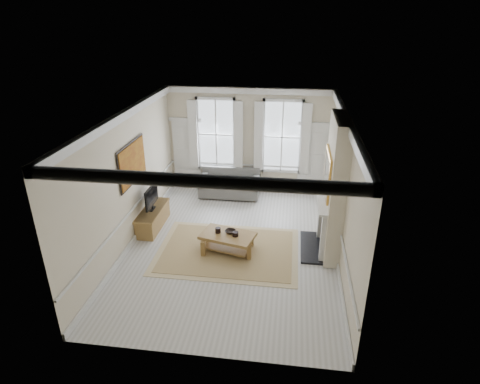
# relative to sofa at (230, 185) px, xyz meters

# --- Properties ---
(floor) EXTENTS (7.20, 7.20, 0.00)m
(floor) POSITION_rel_sofa_xyz_m (0.55, -3.11, -0.36)
(floor) COLOR #B7B5AD
(floor) RESTS_ON ground
(ceiling) EXTENTS (7.20, 7.20, 0.00)m
(ceiling) POSITION_rel_sofa_xyz_m (0.55, -3.11, 3.04)
(ceiling) COLOR white
(ceiling) RESTS_ON back_wall
(back_wall) EXTENTS (5.20, 0.00, 5.20)m
(back_wall) POSITION_rel_sofa_xyz_m (0.55, 0.49, 1.34)
(back_wall) COLOR beige
(back_wall) RESTS_ON floor
(left_wall) EXTENTS (0.00, 7.20, 7.20)m
(left_wall) POSITION_rel_sofa_xyz_m (-2.05, -3.11, 1.34)
(left_wall) COLOR beige
(left_wall) RESTS_ON floor
(right_wall) EXTENTS (0.00, 7.20, 7.20)m
(right_wall) POSITION_rel_sofa_xyz_m (3.15, -3.11, 1.34)
(right_wall) COLOR beige
(right_wall) RESTS_ON floor
(window_left) EXTENTS (1.26, 0.20, 2.20)m
(window_left) POSITION_rel_sofa_xyz_m (-0.50, 0.44, 1.54)
(window_left) COLOR #B2BCC6
(window_left) RESTS_ON back_wall
(window_right) EXTENTS (1.26, 0.20, 2.20)m
(window_right) POSITION_rel_sofa_xyz_m (1.60, 0.44, 1.54)
(window_right) COLOR #B2BCC6
(window_right) RESTS_ON back_wall
(door_left) EXTENTS (0.90, 0.08, 2.30)m
(door_left) POSITION_rel_sofa_xyz_m (-1.50, 0.45, 0.79)
(door_left) COLOR silver
(door_left) RESTS_ON floor
(door_right) EXTENTS (0.90, 0.08, 2.30)m
(door_right) POSITION_rel_sofa_xyz_m (2.60, 0.45, 0.79)
(door_right) COLOR silver
(door_right) RESTS_ON floor
(painting) EXTENTS (0.05, 1.66, 1.06)m
(painting) POSITION_rel_sofa_xyz_m (-2.01, -2.81, 1.69)
(painting) COLOR #A8771C
(painting) RESTS_ON left_wall
(chimney_breast) EXTENTS (0.35, 1.70, 3.38)m
(chimney_breast) POSITION_rel_sofa_xyz_m (2.97, -2.91, 1.34)
(chimney_breast) COLOR beige
(chimney_breast) RESTS_ON floor
(hearth) EXTENTS (0.55, 1.50, 0.05)m
(hearth) POSITION_rel_sofa_xyz_m (2.55, -2.91, -0.34)
(hearth) COLOR black
(hearth) RESTS_ON floor
(fireplace) EXTENTS (0.21, 1.45, 1.33)m
(fireplace) POSITION_rel_sofa_xyz_m (2.75, -2.91, 0.37)
(fireplace) COLOR silver
(fireplace) RESTS_ON floor
(mirror) EXTENTS (0.06, 1.26, 1.06)m
(mirror) POSITION_rel_sofa_xyz_m (2.76, -2.91, 1.69)
(mirror) COLOR gold
(mirror) RESTS_ON chimney_breast
(sofa) EXTENTS (1.89, 0.92, 0.87)m
(sofa) POSITION_rel_sofa_xyz_m (0.00, 0.00, 0.00)
(sofa) COLOR #575654
(sofa) RESTS_ON floor
(side_table) EXTENTS (0.48, 0.48, 0.51)m
(side_table) POSITION_rel_sofa_xyz_m (-0.58, -0.21, 0.04)
(side_table) COLOR brown
(side_table) RESTS_ON floor
(rug) EXTENTS (3.50, 2.60, 0.02)m
(rug) POSITION_rel_sofa_xyz_m (0.46, -3.33, -0.35)
(rug) COLOR tan
(rug) RESTS_ON floor
(coffee_table) EXTENTS (1.44, 1.04, 0.49)m
(coffee_table) POSITION_rel_sofa_xyz_m (0.46, -3.33, 0.04)
(coffee_table) COLOR brown
(coffee_table) RESTS_ON rug
(ceramic_pot_a) EXTENTS (0.13, 0.13, 0.13)m
(ceramic_pot_a) POSITION_rel_sofa_xyz_m (0.21, -3.28, 0.19)
(ceramic_pot_a) COLOR black
(ceramic_pot_a) RESTS_ON coffee_table
(ceramic_pot_b) EXTENTS (0.15, 0.15, 0.11)m
(ceramic_pot_b) POSITION_rel_sofa_xyz_m (0.66, -3.38, 0.18)
(ceramic_pot_b) COLOR black
(ceramic_pot_b) RESTS_ON coffee_table
(bowl) EXTENTS (0.31, 0.31, 0.06)m
(bowl) POSITION_rel_sofa_xyz_m (0.51, -3.23, 0.15)
(bowl) COLOR black
(bowl) RESTS_ON coffee_table
(tv_stand) EXTENTS (0.49, 1.53, 0.55)m
(tv_stand) POSITION_rel_sofa_xyz_m (-1.79, -2.38, -0.09)
(tv_stand) COLOR brown
(tv_stand) RESTS_ON floor
(tv) EXTENTS (0.08, 0.90, 0.68)m
(tv) POSITION_rel_sofa_xyz_m (-1.77, -2.38, 0.58)
(tv) COLOR black
(tv) RESTS_ON tv_stand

